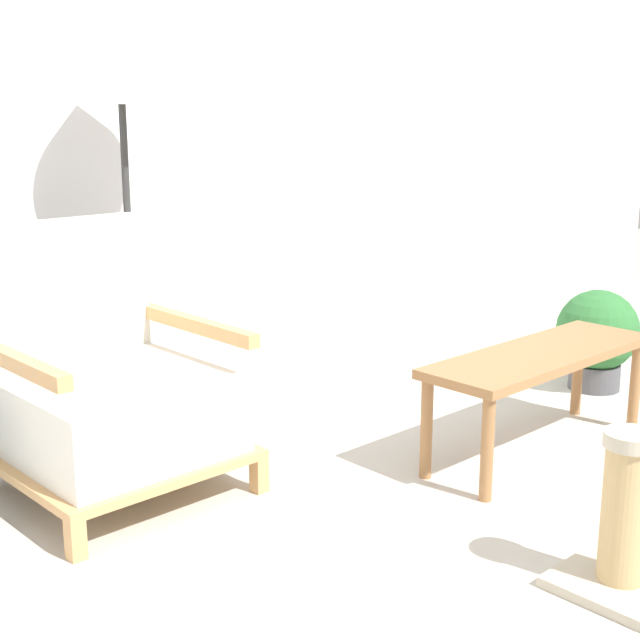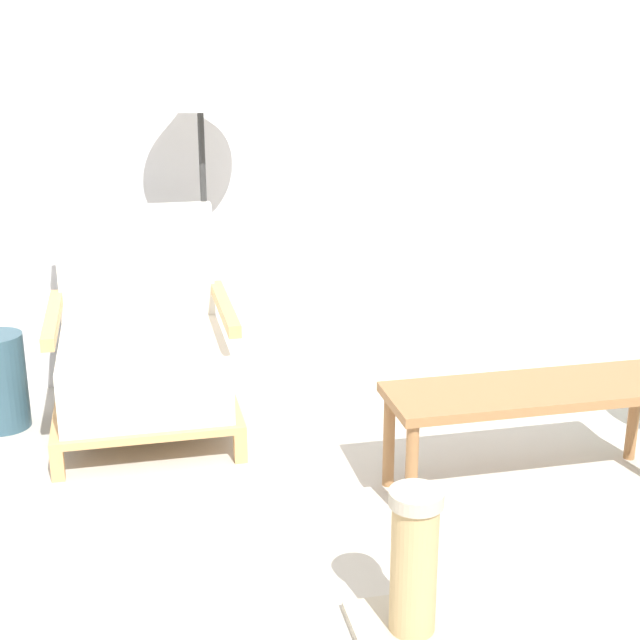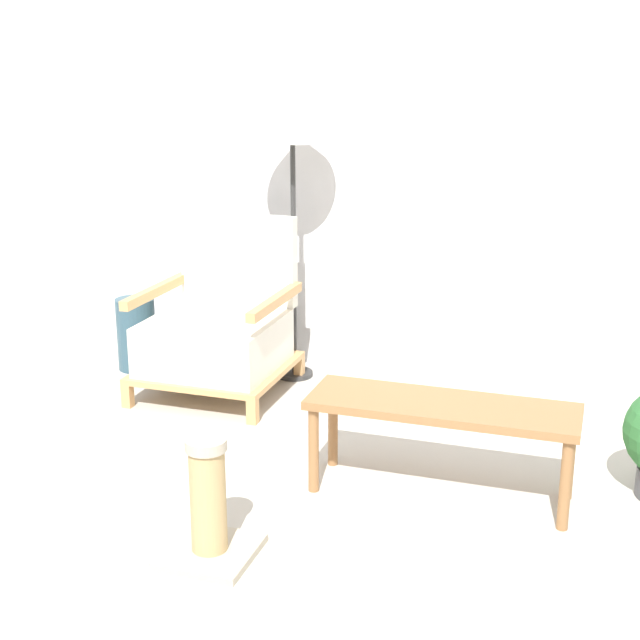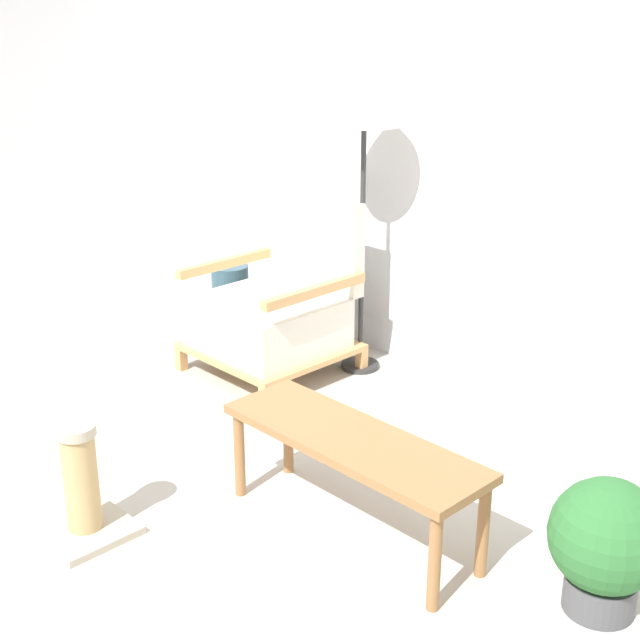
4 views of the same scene
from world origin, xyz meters
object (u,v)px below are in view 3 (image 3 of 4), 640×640
at_px(coffee_table, 442,415).
at_px(scratching_post, 209,511).
at_px(vase, 136,334).
at_px(armchair, 219,330).
at_px(floor_lamp, 292,120).

xyz_separation_m(coffee_table, scratching_post, (-0.69, -0.73, -0.17)).
bearing_deg(scratching_post, coffee_table, 46.49).
height_order(coffee_table, vase, vase).
distance_m(armchair, coffee_table, 1.60).
distance_m(coffee_table, scratching_post, 1.02).
bearing_deg(coffee_table, armchair, 148.65).
bearing_deg(armchair, scratching_post, -66.82).
height_order(armchair, scratching_post, armchair).
bearing_deg(vase, coffee_table, -26.95).
bearing_deg(floor_lamp, armchair, -133.00).
distance_m(vase, scratching_post, 2.15).
relative_size(floor_lamp, vase, 3.89).
xyz_separation_m(armchair, scratching_post, (0.67, -1.56, -0.16)).
distance_m(armchair, vase, 0.64).
height_order(armchair, vase, armchair).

